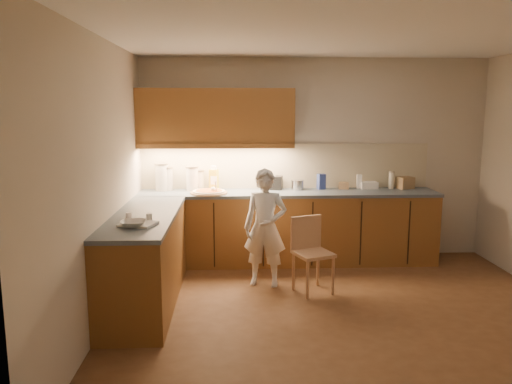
% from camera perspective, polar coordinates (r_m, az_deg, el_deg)
% --- Properties ---
extents(room, '(4.54, 4.50, 2.62)m').
position_cam_1_polar(room, '(4.62, 10.69, 5.89)').
color(room, '#56351D').
rests_on(room, ground).
extents(l_counter, '(3.77, 2.62, 0.92)m').
position_cam_1_polar(l_counter, '(5.93, -1.21, -5.08)').
color(l_counter, brown).
rests_on(l_counter, ground).
extents(backsplash, '(3.75, 0.02, 0.58)m').
position_cam_1_polar(backsplash, '(6.55, 3.41, 2.98)').
color(backsplash, beige).
rests_on(backsplash, l_counter).
extents(upper_cabinets, '(1.95, 0.36, 0.73)m').
position_cam_1_polar(upper_cabinets, '(6.32, -4.61, 8.52)').
color(upper_cabinets, brown).
rests_on(upper_cabinets, ground).
extents(pizza_on_board, '(0.46, 0.46, 0.18)m').
position_cam_1_polar(pizza_on_board, '(6.16, -5.39, 0.00)').
color(pizza_on_board, tan).
rests_on(pizza_on_board, l_counter).
extents(child, '(0.54, 0.41, 1.31)m').
position_cam_1_polar(child, '(5.52, 1.07, -4.10)').
color(child, white).
rests_on(child, ground).
extents(wooden_chair, '(0.47, 0.47, 0.81)m').
position_cam_1_polar(wooden_chair, '(5.43, 6.23, -6.43)').
color(wooden_chair, tan).
rests_on(wooden_chair, ground).
extents(mixing_bowl, '(0.24, 0.24, 0.06)m').
position_cam_1_polar(mixing_bowl, '(4.56, -13.85, -3.54)').
color(mixing_bowl, white).
rests_on(mixing_bowl, l_counter).
extents(canister_a, '(0.18, 0.18, 0.35)m').
position_cam_1_polar(canister_a, '(6.45, -10.72, 1.72)').
color(canister_a, beige).
rests_on(canister_a, l_counter).
extents(canister_b, '(0.17, 0.17, 0.30)m').
position_cam_1_polar(canister_b, '(6.49, -10.19, 1.54)').
color(canister_b, beige).
rests_on(canister_b, l_counter).
extents(canister_c, '(0.17, 0.17, 0.31)m').
position_cam_1_polar(canister_c, '(6.41, -7.30, 1.57)').
color(canister_c, white).
rests_on(canister_c, l_counter).
extents(canister_d, '(0.16, 0.16, 0.26)m').
position_cam_1_polar(canister_d, '(6.46, -6.58, 1.40)').
color(canister_d, silver).
rests_on(canister_d, l_counter).
extents(oil_jug, '(0.13, 0.11, 0.32)m').
position_cam_1_polar(oil_jug, '(6.39, -4.84, 1.48)').
color(oil_jug, gold).
rests_on(oil_jug, l_counter).
extents(toaster, '(0.30, 0.21, 0.18)m').
position_cam_1_polar(toaster, '(6.46, 1.80, 1.08)').
color(toaster, black).
rests_on(toaster, l_counter).
extents(steel_pot, '(0.17, 0.17, 0.13)m').
position_cam_1_polar(steel_pot, '(6.44, 4.76, 0.83)').
color(steel_pot, '#B2B2B7').
rests_on(steel_pot, l_counter).
extents(blue_box, '(0.12, 0.10, 0.20)m').
position_cam_1_polar(blue_box, '(6.51, 7.48, 1.19)').
color(blue_box, '#324698').
rests_on(blue_box, l_counter).
extents(card_box_a, '(0.13, 0.10, 0.09)m').
position_cam_1_polar(card_box_a, '(6.59, 9.99, 0.72)').
color(card_box_a, tan).
rests_on(card_box_a, l_counter).
extents(white_bottle, '(0.06, 0.06, 0.18)m').
position_cam_1_polar(white_bottle, '(6.65, 11.70, 1.17)').
color(white_bottle, white).
rests_on(white_bottle, l_counter).
extents(flat_pack, '(0.23, 0.17, 0.09)m').
position_cam_1_polar(flat_pack, '(6.69, 12.73, 0.77)').
color(flat_pack, white).
rests_on(flat_pack, l_counter).
extents(tall_jar, '(0.07, 0.07, 0.23)m').
position_cam_1_polar(tall_jar, '(6.75, 15.21, 1.36)').
color(tall_jar, white).
rests_on(tall_jar, l_counter).
extents(card_box_b, '(0.24, 0.21, 0.15)m').
position_cam_1_polar(card_box_b, '(6.80, 16.68, 1.02)').
color(card_box_b, tan).
rests_on(card_box_b, l_counter).
extents(dough_cloth, '(0.36, 0.32, 0.02)m').
position_cam_1_polar(dough_cloth, '(4.61, -13.33, -3.58)').
color(dough_cloth, white).
rests_on(dough_cloth, l_counter).
extents(spice_jar_a, '(0.07, 0.07, 0.07)m').
position_cam_1_polar(spice_jar_a, '(4.84, -14.34, -2.71)').
color(spice_jar_a, white).
rests_on(spice_jar_a, l_counter).
extents(spice_jar_b, '(0.07, 0.07, 0.07)m').
position_cam_1_polar(spice_jar_b, '(4.73, -12.11, -2.88)').
color(spice_jar_b, silver).
rests_on(spice_jar_b, l_counter).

